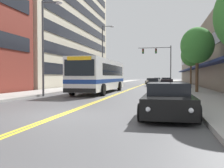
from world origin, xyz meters
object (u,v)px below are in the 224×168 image
Objects in this scene: car_champagne_moving_lead at (150,81)px; street_tree_right_far at (191,55)px; city_bus at (100,74)px; traffic_signal_mast at (160,57)px; car_silver_parked_left_mid at (106,83)px; car_red_parked_right_mid at (167,84)px; car_charcoal_parked_right_end at (166,82)px; car_dark_grey_moving_second at (154,82)px; street_lamp_left_near at (45,40)px; fire_hydrant at (185,88)px; car_white_moving_third at (157,80)px; car_black_parked_right_foreground at (168,100)px; street_lamp_left_far at (104,51)px; street_tree_right_mid at (197,46)px; car_slate_blue_parked_right_far at (169,92)px.

street_tree_right_far reaches higher than car_champagne_moving_lead.
city_bus is 1.69× the size of traffic_signal_mast.
car_silver_parked_left_mid is 0.95× the size of car_red_parked_right_mid.
city_bus is 2.84× the size of car_silver_parked_left_mid.
car_champagne_moving_lead is (-3.22, 7.91, -0.08)m from car_charcoal_parked_right_end.
car_dark_grey_moving_second is (-2.04, -4.12, -0.03)m from car_charcoal_parked_right_end.
fire_hydrant is at bearing 23.68° from street_lamp_left_near.
traffic_signal_mast is (1.00, -18.39, 4.56)m from car_white_moving_third.
street_lamp_left_far is at bearing 109.06° from car_black_parked_right_foreground.
car_dark_grey_moving_second is 24.83m from car_white_moving_third.
city_bus reaches higher than car_silver_parked_left_mid.
traffic_signal_mast is at bearing 99.30° from street_tree_right_mid.
car_charcoal_parked_right_end reaches higher than fire_hydrant.
car_dark_grey_moving_second is (1.19, -12.03, 0.04)m from car_champagne_moving_lead.
street_lamp_left_far is at bearing -142.46° from car_charcoal_parked_right_end.
car_red_parked_right_mid reaches higher than fire_hydrant.
car_black_parked_right_foreground reaches higher than car_white_moving_third.
car_black_parked_right_foreground is 12.95m from fire_hydrant.
car_black_parked_right_foreground is (6.38, -13.61, -1.15)m from city_bus.
traffic_signal_mast reaches higher than street_tree_right_far.
car_white_moving_third is at bearing 94.97° from fire_hydrant.
street_lamp_left_far is (-8.34, -9.63, 0.29)m from traffic_signal_mast.
car_slate_blue_parked_right_far is at bearing -103.67° from fire_hydrant.
street_lamp_left_far is at bearing -104.69° from car_white_moving_third.
traffic_signal_mast is at bearing 49.09° from street_lamp_left_far.
car_white_moving_third is at bearing 90.29° from car_dark_grey_moving_second.
car_silver_parked_left_mid is 8.19m from car_dark_grey_moving_second.
traffic_signal_mast reaches higher than car_dark_grey_moving_second.
street_tree_right_far is (4.08, -14.65, -0.94)m from traffic_signal_mast.
car_black_parked_right_foreground is 30.49m from car_dark_grey_moving_second.
city_bus is at bearing -77.47° from street_lamp_left_far.
car_slate_blue_parked_right_far is 0.59× the size of traffic_signal_mast.
street_lamp_left_far reaches higher than car_white_moving_third.
street_tree_right_mid is (2.62, 7.14, 3.84)m from car_slate_blue_parked_right_far.
street_lamp_left_far is (-9.51, 20.67, 4.88)m from car_slate_blue_parked_right_far.
street_tree_right_mid is (2.60, -9.89, 3.82)m from car_red_parked_right_mid.
car_black_parked_right_foreground is 37.16m from traffic_signal_mast.
car_red_parked_right_mid is 0.83× the size of street_tree_right_far.
street_lamp_left_near is at bearing -100.32° from car_champagne_moving_lead.
street_lamp_left_near reaches higher than car_red_parked_right_mid.
traffic_signal_mast is (-1.07, 36.86, 4.52)m from car_black_parked_right_foreground.
street_lamp_left_near is (-9.49, 1.45, 3.89)m from car_slate_blue_parked_right_far.
car_red_parked_right_mid reaches higher than car_champagne_moving_lead.
street_lamp_left_far is at bearing 127.50° from fire_hydrant.
car_dark_grey_moving_second is at bearing -97.69° from traffic_signal_mast.
fire_hydrant is (1.51, -10.75, 0.01)m from car_red_parked_right_mid.
car_charcoal_parked_right_end is at bearing 94.03° from fire_hydrant.
car_black_parked_right_foreground reaches higher than car_slate_blue_parked_right_far.
street_tree_right_far is (2.91, 15.64, 3.64)m from car_slate_blue_parked_right_far.
street_tree_right_far is at bearing -16.78° from car_silver_parked_left_mid.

